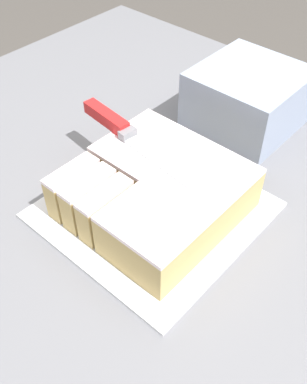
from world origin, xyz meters
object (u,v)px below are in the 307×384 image
Objects in this scene: storage_box at (248,98)px; cake at (156,192)px; knife at (118,126)px; cake_board at (154,210)px.

cake is at bearing -84.25° from storage_box.
knife is 0.29m from storage_box.
storage_box is (-0.03, 0.31, 0.06)m from cake_board.
cake_board is 0.04m from cake.
cake is 0.93× the size of knife.
knife is at bearing 162.38° from cake.
cake_board is at bearing -13.21° from knife.
storage_box reaches higher than knife.
storage_box is at bearing 77.48° from knife.
cake is at bearing 45.44° from cake_board.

